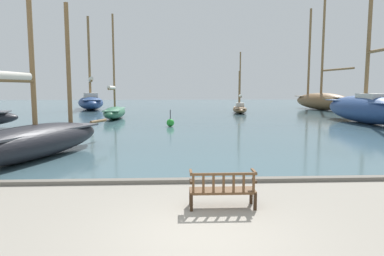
{
  "coord_description": "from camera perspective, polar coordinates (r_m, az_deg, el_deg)",
  "views": [
    {
      "loc": [
        -0.48,
        -6.52,
        2.89
      ],
      "look_at": [
        0.33,
        10.0,
        1.0
      ],
      "focal_mm": 32.0,
      "sensor_mm": 36.0,
      "label": 1
    }
  ],
  "objects": [
    {
      "name": "ground_plane",
      "position": [
        7.15,
        1.33,
        -17.35
      ],
      "size": [
        160.0,
        160.0,
        0.0
      ],
      "primitive_type": "plane",
      "color": "gray"
    },
    {
      "name": "harbor_water",
      "position": [
        50.6,
        -2.25,
        3.29
      ],
      "size": [
        100.0,
        80.0,
        0.08
      ],
      "primitive_type": "cube",
      "color": "#476670",
      "rests_on": "ground"
    },
    {
      "name": "park_bench",
      "position": [
        8.47,
        5.1,
        -10.11
      ],
      "size": [
        1.6,
        0.53,
        0.92
      ],
      "color": "#322113",
      "rests_on": "ground"
    },
    {
      "name": "quay_edge_kerb",
      "position": [
        10.76,
        -0.16,
        -8.74
      ],
      "size": [
        40.0,
        0.3,
        0.12
      ],
      "primitive_type": "cube",
      "color": "slate",
      "rests_on": "ground"
    },
    {
      "name": "sailboat_nearest_starboard",
      "position": [
        15.17,
        -25.11,
        -1.57
      ],
      "size": [
        4.65,
        9.66,
        9.23
      ],
      "color": "black",
      "rests_on": "harbor_water"
    },
    {
      "name": "sailboat_far_port",
      "position": [
        31.67,
        27.15,
        3.16
      ],
      "size": [
        3.3,
        13.89,
        16.97
      ],
      "color": "navy",
      "rests_on": "harbor_water"
    },
    {
      "name": "sailboat_outer_starboard",
      "position": [
        49.54,
        -16.53,
        4.33
      ],
      "size": [
        6.21,
        13.09,
        12.65
      ],
      "color": "navy",
      "rests_on": "harbor_water"
    },
    {
      "name": "channel_buoy",
      "position": [
        25.75,
        -3.63,
        0.9
      ],
      "size": [
        0.57,
        0.57,
        1.27
      ],
      "color": "green",
      "rests_on": "harbor_water"
    },
    {
      "name": "sailboat_far_starboard",
      "position": [
        40.61,
        7.95,
        3.31
      ],
      "size": [
        2.26,
        5.69,
        7.07
      ],
      "color": "brown",
      "rests_on": "harbor_water"
    },
    {
      "name": "sailboat_mid_port",
      "position": [
        33.58,
        -12.78,
        2.79
      ],
      "size": [
        2.1,
        6.99,
        9.78
      ],
      "color": "#2D6647",
      "rests_on": "harbor_water"
    },
    {
      "name": "sailboat_distant_harbor",
      "position": [
        49.82,
        20.83,
        4.48
      ],
      "size": [
        5.29,
        11.84,
        16.46
      ],
      "color": "brown",
      "rests_on": "harbor_water"
    }
  ]
}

